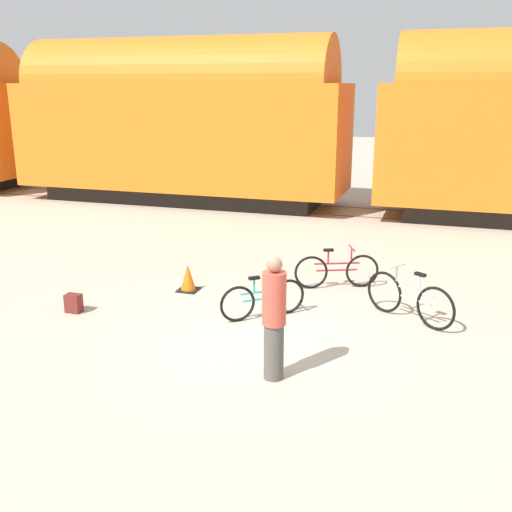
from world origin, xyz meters
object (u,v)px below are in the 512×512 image
object	(u,v)px
freight_train	(364,121)
bicycle_teal	(263,299)
person_in_red	(274,318)
backpack	(74,303)
traffic_cone	(188,278)
bicycle_maroon	(337,271)
bicycle_silver	(409,299)

from	to	relation	value
freight_train	bicycle_teal	xyz separation A→B (m)	(-0.32, -9.71, -2.56)
person_in_red	backpack	world-z (taller)	person_in_red
person_in_red	traffic_cone	distance (m)	4.13
traffic_cone	freight_train	bearing A→B (deg)	76.01
bicycle_teal	traffic_cone	bearing A→B (deg)	153.45
freight_train	person_in_red	size ratio (longest dim) A/B	27.34
freight_train	person_in_red	distance (m)	12.03
freight_train	person_in_red	bearing A→B (deg)	-87.61
bicycle_maroon	backpack	world-z (taller)	bicycle_maroon
backpack	traffic_cone	size ratio (longest dim) A/B	0.62
bicycle_maroon	backpack	distance (m)	5.17
bicycle_silver	bicycle_maroon	bearing A→B (deg)	138.13
freight_train	traffic_cone	bearing A→B (deg)	-103.99
freight_train	bicycle_silver	bearing A→B (deg)	-76.59
bicycle_silver	bicycle_maroon	xyz separation A→B (m)	(-1.52, 1.36, -0.04)
person_in_red	backpack	distance (m)	4.46
bicycle_maroon	bicycle_silver	bearing A→B (deg)	-41.87
bicycle_silver	backpack	bearing A→B (deg)	-166.09
freight_train	bicycle_silver	world-z (taller)	freight_train
freight_train	person_in_red	world-z (taller)	freight_train
freight_train	backpack	bearing A→B (deg)	-109.38
backpack	freight_train	bearing A→B (deg)	70.62
bicycle_teal	traffic_cone	size ratio (longest dim) A/B	2.31
backpack	person_in_red	bearing A→B (deg)	-17.81
person_in_red	traffic_cone	size ratio (longest dim) A/B	3.26
freight_train	bicycle_teal	size ratio (longest dim) A/B	38.60
bicycle_teal	freight_train	bearing A→B (deg)	88.13
bicycle_teal	backpack	world-z (taller)	bicycle_teal
person_in_red	bicycle_silver	bearing A→B (deg)	-1.65
bicycle_teal	backpack	distance (m)	3.48
freight_train	traffic_cone	world-z (taller)	freight_train
backpack	traffic_cone	distance (m)	2.30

